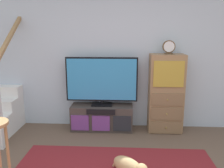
# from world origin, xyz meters

# --- Properties ---
(back_wall) EXTENTS (6.40, 0.12, 2.70)m
(back_wall) POSITION_xyz_m (0.00, 2.46, 1.35)
(back_wall) COLOR silver
(back_wall) RESTS_ON ground_plane
(media_console) EXTENTS (1.09, 0.38, 0.45)m
(media_console) POSITION_xyz_m (-0.30, 2.19, 0.22)
(media_console) COLOR #423833
(media_console) RESTS_ON ground_plane
(television) EXTENTS (1.25, 0.22, 0.86)m
(television) POSITION_xyz_m (-0.30, 2.22, 0.90)
(television) COLOR black
(television) RESTS_ON media_console
(side_cabinet) EXTENTS (0.58, 0.38, 1.36)m
(side_cabinet) POSITION_xyz_m (0.81, 2.20, 0.68)
(side_cabinet) COLOR #93704C
(side_cabinet) RESTS_ON ground_plane
(desk_clock) EXTENTS (0.21, 0.08, 0.23)m
(desk_clock) POSITION_xyz_m (0.82, 2.19, 1.47)
(desk_clock) COLOR #4C3823
(desk_clock) RESTS_ON side_cabinet
(dog) EXTENTS (0.46, 0.44, 0.23)m
(dog) POSITION_xyz_m (0.17, 0.82, 0.12)
(dog) COLOR tan
(dog) RESTS_ON ground_plane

